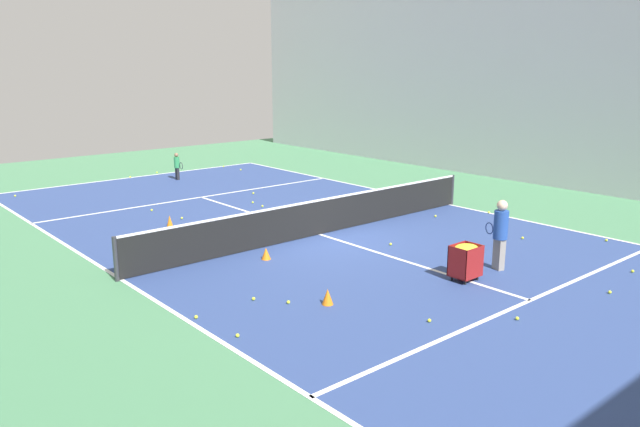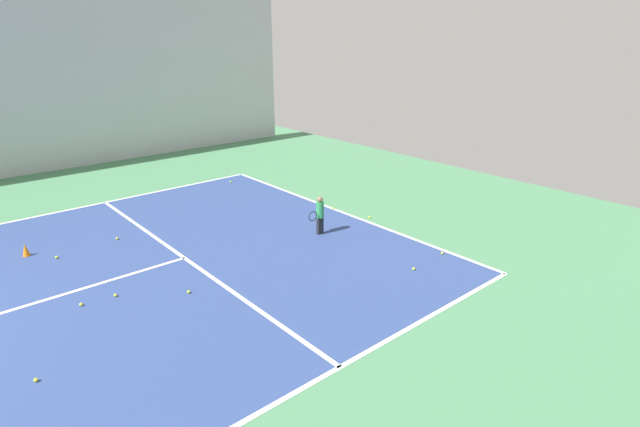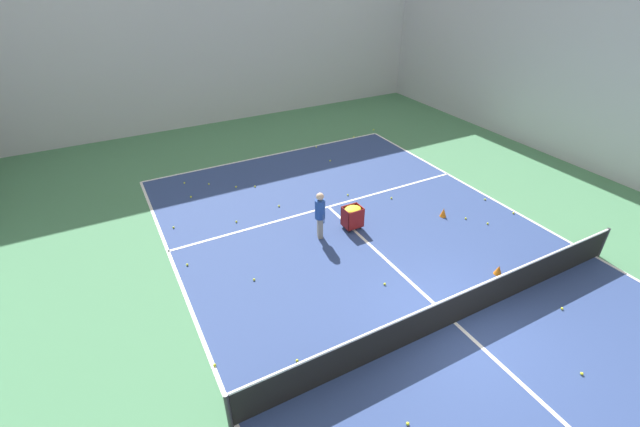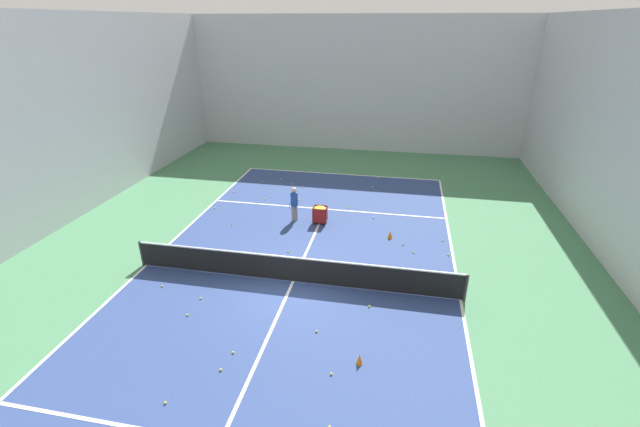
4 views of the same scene
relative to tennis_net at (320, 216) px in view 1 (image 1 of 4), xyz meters
name	(u,v)px [view 1 (image 1 of 4)]	position (x,y,z in m)	size (l,w,h in m)	color
ground_plane	(320,235)	(0.00, 0.00, -0.52)	(38.56, 38.56, 0.00)	#477F56
court_playing_area	(320,235)	(0.00, 0.00, -0.52)	(11.44, 23.58, 0.00)	navy
line_baseline_near	(137,177)	(0.00, -11.79, -0.52)	(11.44, 0.10, 0.00)	white
line_sideline_left	(450,205)	(-5.72, 0.00, -0.52)	(0.10, 23.58, 0.00)	white
line_sideline_right	(122,280)	(5.72, 0.00, -0.52)	(0.10, 23.58, 0.00)	white
line_service_near	(201,197)	(0.00, -6.48, -0.52)	(11.44, 0.10, 0.00)	white
line_service_far	(530,300)	(0.00, 6.48, -0.52)	(11.44, 0.10, 0.00)	white
line_centre_service	(320,234)	(0.00, 0.00, -0.52)	(0.10, 12.97, 0.00)	white
hall_enclosure_left	(549,69)	(-11.29, 0.00, 3.90)	(0.15, 34.86, 8.85)	silver
tennis_net	(320,216)	(0.00, 0.00, 0.00)	(11.74, 0.10, 1.00)	#2D2D33
player_near_baseline	(177,164)	(-1.01, -10.09, 0.11)	(0.23, 0.55, 1.10)	black
coach_at_net	(500,230)	(-1.19, 4.93, 0.42)	(0.41, 0.69, 1.63)	gray
ball_cart	(466,255)	(0.02, 4.89, 0.05)	(0.61, 0.51, 0.81)	maroon
training_cone_0	(328,297)	(3.22, 4.00, -0.36)	(0.23, 0.23, 0.32)	orange
training_cone_1	(266,254)	(2.44, 0.85, -0.37)	(0.23, 0.23, 0.29)	orange
training_cone_2	(170,221)	(2.74, -3.53, -0.35)	(0.18, 0.18, 0.32)	orange
tennis_ball_0	(253,193)	(-1.72, -5.73, -0.48)	(0.07, 0.07, 0.07)	yellow
tennis_ball_1	(435,216)	(-4.01, 0.79, -0.48)	(0.07, 0.07, 0.07)	yellow
tennis_ball_3	(196,317)	(5.55, 2.94, -0.48)	(0.07, 0.07, 0.07)	yellow
tennis_ball_4	(429,320)	(2.38, 5.87, -0.48)	(0.07, 0.07, 0.07)	yellow
tennis_ball_5	(610,292)	(-1.58, 7.34, -0.48)	(0.07, 0.07, 0.07)	yellow
tennis_ball_6	(262,206)	(-0.75, -3.80, -0.48)	(0.07, 0.07, 0.07)	yellow
tennis_ball_7	(334,204)	(-2.77, -2.50, -0.48)	(0.07, 0.07, 0.07)	yellow
tennis_ball_8	(224,166)	(-4.09, -11.56, -0.48)	(0.07, 0.07, 0.07)	yellow
tennis_ball_9	(238,335)	(5.41, 4.13, -0.48)	(0.07, 0.07, 0.07)	yellow
tennis_ball_11	(517,318)	(1.06, 6.86, -0.48)	(0.07, 0.07, 0.07)	yellow
tennis_ball_13	(489,212)	(-5.69, 1.57, -0.48)	(0.07, 0.07, 0.07)	yellow
tennis_ball_14	(253,202)	(-0.83, -4.48, -0.48)	(0.07, 0.07, 0.07)	yellow
tennis_ball_15	(391,244)	(-0.71, 2.00, -0.48)	(0.07, 0.07, 0.07)	yellow
tennis_ball_17	(130,177)	(0.28, -11.77, -0.48)	(0.07, 0.07, 0.07)	yellow
tennis_ball_19	(152,210)	(2.29, -5.64, -0.48)	(0.07, 0.07, 0.07)	yellow
tennis_ball_20	(254,299)	(4.21, 2.88, -0.48)	(0.07, 0.07, 0.07)	yellow
tennis_ball_21	(214,244)	(2.78, -0.98, -0.48)	(0.07, 0.07, 0.07)	yellow
tennis_ball_23	(182,218)	(2.07, -4.06, -0.48)	(0.07, 0.07, 0.07)	yellow
tennis_ball_24	(241,170)	(-4.19, -10.30, -0.48)	(0.07, 0.07, 0.07)	yellow
tennis_ball_25	(15,196)	(4.99, -10.85, -0.48)	(0.07, 0.07, 0.07)	yellow
tennis_ball_27	(633,271)	(-3.30, 7.06, -0.48)	(0.07, 0.07, 0.07)	yellow
tennis_ball_28	(230,224)	(1.36, -2.49, -0.48)	(0.07, 0.07, 0.07)	yellow
tennis_ball_29	(288,302)	(3.79, 3.47, -0.48)	(0.07, 0.07, 0.07)	yellow
tennis_ball_31	(606,240)	(-5.36, 5.48, -0.48)	(0.07, 0.07, 0.07)	yellow
tennis_ball_33	(352,209)	(-2.75, -1.61, -0.48)	(0.07, 0.07, 0.07)	yellow
tennis_ball_34	(396,204)	(-4.38, -1.19, -0.48)	(0.07, 0.07, 0.07)	yellow
tennis_ball_36	(157,172)	(-1.05, -12.07, -0.48)	(0.07, 0.07, 0.07)	yellow
tennis_ball_37	(523,238)	(-3.86, 3.91, -0.48)	(0.07, 0.07, 0.07)	yellow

